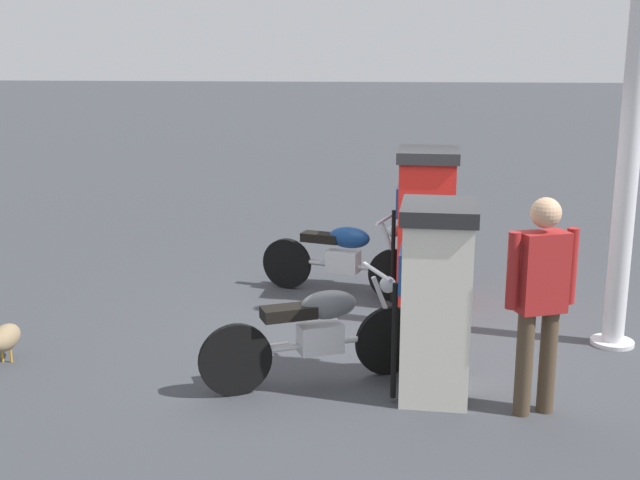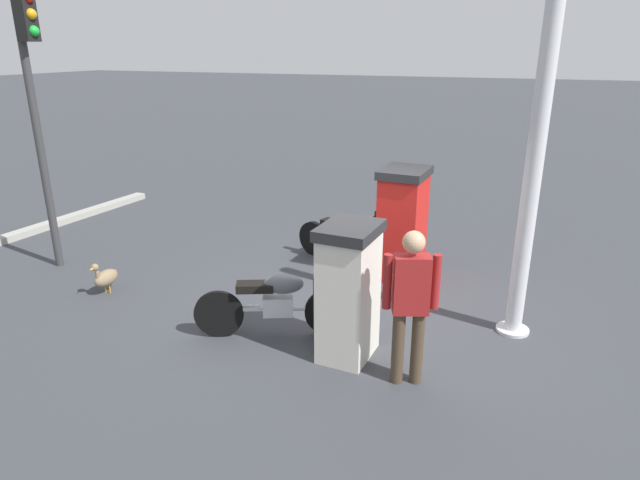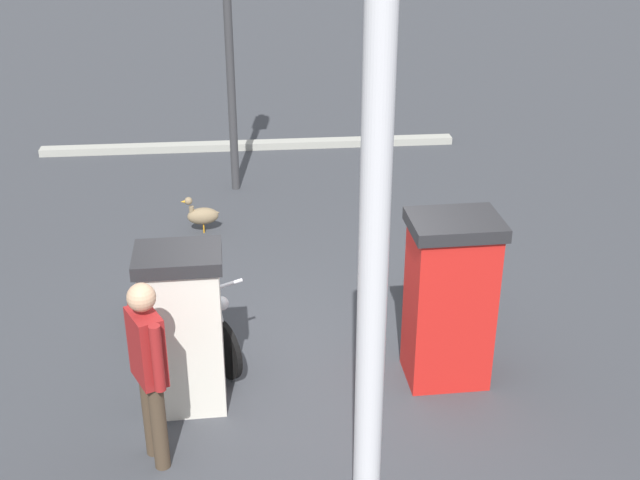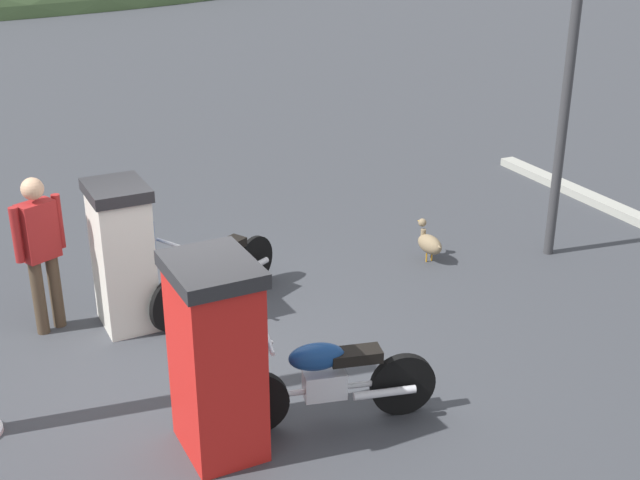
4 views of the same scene
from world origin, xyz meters
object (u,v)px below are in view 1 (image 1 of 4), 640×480
wandering_duck (4,337)px  motorcycle_far_pump (318,330)px  motorcycle_near_pump (342,257)px  attendant_person (541,292)px  fuel_pump_far (436,300)px  canopy_support_pole (630,147)px  fuel_pump_near (426,225)px

wandering_duck → motorcycle_far_pump: bearing=176.3°
motorcycle_near_pump → attendant_person: (-1.68, 2.90, 0.53)m
motorcycle_far_pump → wandering_duck: 2.83m
motorcycle_near_pump → motorcycle_far_pump: bearing=89.7°
fuel_pump_far → attendant_person: (-0.75, 0.28, 0.17)m
motorcycle_far_pump → wandering_duck: size_ratio=3.49×
motorcycle_near_pump → motorcycle_far_pump: (0.01, 2.51, 0.03)m
motorcycle_far_pump → wandering_duck: (2.81, -0.18, -0.23)m
canopy_support_pole → attendant_person: bearing=57.9°
motorcycle_far_pump → fuel_pump_near: bearing=-111.9°
motorcycle_far_pump → attendant_person: (-1.70, 0.39, 0.50)m
fuel_pump_far → motorcycle_near_pump: size_ratio=0.86×
motorcycle_near_pump → attendant_person: bearing=120.1°
wandering_duck → canopy_support_pole: bearing=-169.7°
motorcycle_near_pump → attendant_person: 3.39m
motorcycle_near_pump → canopy_support_pole: 3.31m
motorcycle_near_pump → canopy_support_pole: size_ratio=0.47×
attendant_person → wandering_duck: bearing=-7.2°
fuel_pump_far → motorcycle_near_pump: fuel_pump_far is taller
fuel_pump_far → motorcycle_near_pump: (0.93, -2.62, -0.36)m
fuel_pump_far → attendant_person: size_ratio=0.93×
motorcycle_far_pump → attendant_person: size_ratio=1.06×
fuel_pump_near → fuel_pump_far: bearing=90.0°
fuel_pump_far → motorcycle_near_pump: 2.80m
canopy_support_pole → motorcycle_near_pump: bearing=-26.6°
fuel_pump_far → canopy_support_pole: (-1.73, -1.28, 1.08)m
motorcycle_near_pump → fuel_pump_near: bearing=170.5°
fuel_pump_near → canopy_support_pole: (-1.73, 1.18, 1.02)m
fuel_pump_far → fuel_pump_near: bearing=-90.0°
canopy_support_pole → wandering_duck: bearing=10.3°
attendant_person → canopy_support_pole: bearing=-122.1°
fuel_pump_near → motorcycle_near_pump: bearing=-9.5°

